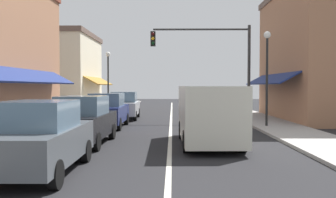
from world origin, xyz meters
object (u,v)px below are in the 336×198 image
(van_in_lane, at_px, (208,113))
(street_lamp_left_far, at_px, (108,72))
(street_lamp_right_mid, at_px, (267,63))
(parked_car_third_left, at_px, (107,110))
(parked_car_far_left, at_px, (124,105))
(parked_car_nearest_left, at_px, (40,138))
(traffic_signal_mast_arm, at_px, (215,55))
(parked_car_second_left, at_px, (83,120))

(van_in_lane, height_order, street_lamp_left_far, street_lamp_left_far)
(van_in_lane, bearing_deg, street_lamp_right_mid, 55.34)
(parked_car_third_left, height_order, parked_car_far_left, same)
(parked_car_nearest_left, bearing_deg, street_lamp_right_mid, 49.91)
(parked_car_third_left, distance_m, traffic_signal_mast_arm, 7.74)
(parked_car_far_left, relative_size, traffic_signal_mast_arm, 0.68)
(parked_car_nearest_left, height_order, traffic_signal_mast_arm, traffic_signal_mast_arm)
(parked_car_far_left, distance_m, street_lamp_right_mid, 9.65)
(parked_car_third_left, height_order, street_lamp_left_far, street_lamp_left_far)
(parked_car_third_left, relative_size, street_lamp_right_mid, 0.84)
(parked_car_third_left, height_order, traffic_signal_mast_arm, traffic_signal_mast_arm)
(van_in_lane, relative_size, traffic_signal_mast_arm, 0.85)
(parked_car_second_left, distance_m, parked_car_far_left, 10.28)
(parked_car_third_left, xyz_separation_m, parked_car_far_left, (0.22, 4.86, 0.00))
(van_in_lane, distance_m, street_lamp_left_far, 16.04)
(van_in_lane, height_order, street_lamp_right_mid, street_lamp_right_mid)
(parked_car_second_left, relative_size, street_lamp_right_mid, 0.85)
(traffic_signal_mast_arm, bearing_deg, parked_car_nearest_left, -112.92)
(parked_car_second_left, xyz_separation_m, parked_car_third_left, (-0.10, 5.41, 0.00))
(traffic_signal_mast_arm, relative_size, street_lamp_right_mid, 1.26)
(parked_car_nearest_left, xyz_separation_m, parked_car_third_left, (-0.15, 9.84, 0.00))
(parked_car_nearest_left, distance_m, parked_car_third_left, 9.84)
(parked_car_nearest_left, xyz_separation_m, street_lamp_left_far, (-1.76, 19.06, 2.34))
(parked_car_third_left, bearing_deg, van_in_lane, -49.06)
(parked_car_far_left, bearing_deg, van_in_lane, -68.27)
(parked_car_nearest_left, height_order, street_lamp_left_far, street_lamp_left_far)
(parked_car_second_left, height_order, traffic_signal_mast_arm, traffic_signal_mast_arm)
(parked_car_second_left, height_order, van_in_lane, van_in_lane)
(parked_car_nearest_left, height_order, van_in_lane, van_in_lane)
(parked_car_far_left, bearing_deg, traffic_signal_mast_arm, -11.92)
(parked_car_nearest_left, distance_m, street_lamp_left_far, 19.29)
(street_lamp_right_mid, bearing_deg, traffic_signal_mast_arm, 118.90)
(street_lamp_right_mid, bearing_deg, parked_car_third_left, 179.02)
(parked_car_nearest_left, relative_size, van_in_lane, 0.79)
(parked_car_second_left, distance_m, parked_car_third_left, 5.42)
(parked_car_nearest_left, xyz_separation_m, traffic_signal_mast_arm, (5.78, 13.66, 3.19))
(parked_car_nearest_left, relative_size, parked_car_far_left, 0.99)
(parked_car_nearest_left, bearing_deg, parked_car_far_left, 89.01)
(parked_car_second_left, xyz_separation_m, street_lamp_right_mid, (8.01, 5.28, 2.41))
(parked_car_nearest_left, relative_size, street_lamp_right_mid, 0.84)
(parked_car_second_left, relative_size, van_in_lane, 0.79)
(parked_car_nearest_left, xyz_separation_m, van_in_lane, (4.50, 4.44, 0.27))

